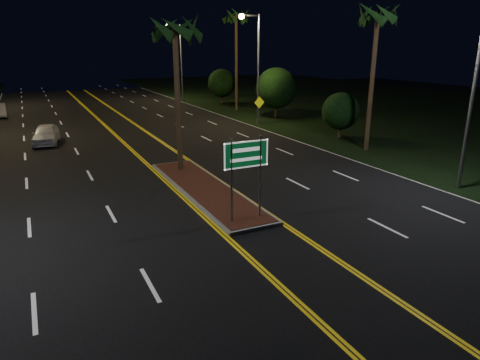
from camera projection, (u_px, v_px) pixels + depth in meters
ground at (284, 252)px, 14.07m from camera, size 120.00×120.00×0.00m
grass_right at (393, 106)px, 48.14m from camera, size 40.00×110.00×0.01m
median_island at (205, 189)px, 20.03m from camera, size 2.25×10.25×0.17m
highway_sign at (246, 162)px, 15.74m from camera, size 1.80×0.08×3.20m
streetlight_right_near at (472, 66)px, 18.58m from camera, size 1.91×0.44×9.00m
streetlight_right_mid at (255, 56)px, 35.68m from camera, size 1.91×0.44×9.00m
streetlight_right_far at (178, 53)px, 52.77m from camera, size 1.91×0.44×9.00m
palm_median at (175, 29)px, 20.87m from camera, size 2.40×2.40×8.30m
palm_right_near at (378, 16)px, 25.45m from camera, size 2.40×2.40×9.30m
palm_right_far at (236, 18)px, 42.39m from camera, size 2.40×2.40×10.30m
shrub_near at (341, 111)px, 31.17m from camera, size 2.70×2.70×3.30m
shrub_mid at (276, 88)px, 39.70m from camera, size 3.78×3.78×4.62m
shrub_far at (222, 83)px, 49.99m from camera, size 3.24×3.24×3.96m
car_near at (46, 133)px, 29.52m from camera, size 2.74×4.91×1.55m
warning_sign at (259, 106)px, 36.67m from camera, size 0.99×0.11×2.36m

